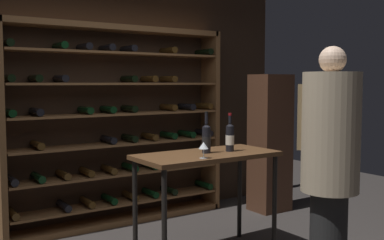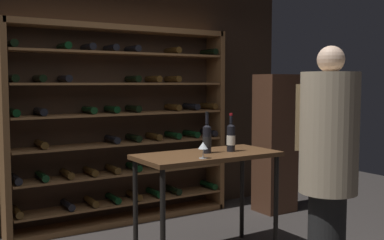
{
  "view_description": "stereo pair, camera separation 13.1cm",
  "coord_description": "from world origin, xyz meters",
  "px_view_note": "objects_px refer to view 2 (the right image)",
  "views": [
    {
      "loc": [
        -1.99,
        -2.94,
        1.58
      ],
      "look_at": [
        0.2,
        0.31,
        1.26
      ],
      "focal_mm": 43.12,
      "sensor_mm": 36.0,
      "label": 1
    },
    {
      "loc": [
        -1.88,
        -3.01,
        1.58
      ],
      "look_at": [
        0.2,
        0.31,
        1.26
      ],
      "focal_mm": 43.12,
      "sensor_mm": 36.0,
      "label": 2
    }
  ],
  "objects_px": {
    "wine_bottle_black_capsule": "(231,137)",
    "tasting_table": "(208,165)",
    "person_bystander_red_print": "(328,162)",
    "display_cabinet": "(275,143)",
    "wine_bottle_amber_reserve": "(207,138)",
    "wine_glass_stemmed_left": "(203,146)",
    "wine_rack": "(123,127)"
  },
  "relations": [
    {
      "from": "display_cabinet",
      "to": "wine_bottle_amber_reserve",
      "type": "relative_size",
      "value": 4.51
    },
    {
      "from": "wine_rack",
      "to": "wine_glass_stemmed_left",
      "type": "bearing_deg",
      "value": -89.26
    },
    {
      "from": "tasting_table",
      "to": "wine_bottle_black_capsule",
      "type": "height_order",
      "value": "wine_bottle_black_capsule"
    },
    {
      "from": "person_bystander_red_print",
      "to": "wine_bottle_amber_reserve",
      "type": "bearing_deg",
      "value": -34.84
    },
    {
      "from": "person_bystander_red_print",
      "to": "wine_glass_stemmed_left",
      "type": "relative_size",
      "value": 13.41
    },
    {
      "from": "person_bystander_red_print",
      "to": "wine_bottle_black_capsule",
      "type": "relative_size",
      "value": 5.22
    },
    {
      "from": "wine_bottle_black_capsule",
      "to": "wine_glass_stemmed_left",
      "type": "distance_m",
      "value": 0.47
    },
    {
      "from": "wine_glass_stemmed_left",
      "to": "wine_rack",
      "type": "bearing_deg",
      "value": 90.74
    },
    {
      "from": "tasting_table",
      "to": "person_bystander_red_print",
      "type": "distance_m",
      "value": 1.19
    },
    {
      "from": "person_bystander_red_print",
      "to": "wine_bottle_amber_reserve",
      "type": "xyz_separation_m",
      "value": [
        -0.27,
        1.15,
        0.07
      ]
    },
    {
      "from": "person_bystander_red_print",
      "to": "wine_bottle_amber_reserve",
      "type": "height_order",
      "value": "person_bystander_red_print"
    },
    {
      "from": "wine_rack",
      "to": "wine_bottle_amber_reserve",
      "type": "height_order",
      "value": "wine_rack"
    },
    {
      "from": "wine_rack",
      "to": "display_cabinet",
      "type": "relative_size",
      "value": 1.54
    },
    {
      "from": "person_bystander_red_print",
      "to": "display_cabinet",
      "type": "xyz_separation_m",
      "value": [
        1.27,
        1.96,
        -0.18
      ]
    },
    {
      "from": "wine_bottle_amber_reserve",
      "to": "wine_glass_stemmed_left",
      "type": "relative_size",
      "value": 2.71
    },
    {
      "from": "wine_bottle_black_capsule",
      "to": "wine_glass_stemmed_left",
      "type": "bearing_deg",
      "value": -156.22
    },
    {
      "from": "wine_rack",
      "to": "wine_bottle_black_capsule",
      "type": "height_order",
      "value": "wine_rack"
    },
    {
      "from": "person_bystander_red_print",
      "to": "display_cabinet",
      "type": "height_order",
      "value": "person_bystander_red_print"
    },
    {
      "from": "wine_rack",
      "to": "display_cabinet",
      "type": "xyz_separation_m",
      "value": [
        1.75,
        -0.56,
        -0.24
      ]
    },
    {
      "from": "wine_bottle_amber_reserve",
      "to": "wine_bottle_black_capsule",
      "type": "xyz_separation_m",
      "value": [
        0.24,
        -0.03,
        -0.0
      ]
    },
    {
      "from": "display_cabinet",
      "to": "wine_rack",
      "type": "bearing_deg",
      "value": 162.23
    },
    {
      "from": "wine_bottle_amber_reserve",
      "to": "wine_glass_stemmed_left",
      "type": "xyz_separation_m",
      "value": [
        -0.19,
        -0.22,
        -0.03
      ]
    },
    {
      "from": "wine_bottle_amber_reserve",
      "to": "wine_rack",
      "type": "bearing_deg",
      "value": 98.63
    },
    {
      "from": "wine_glass_stemmed_left",
      "to": "wine_bottle_black_capsule",
      "type": "bearing_deg",
      "value": 23.78
    },
    {
      "from": "wine_bottle_black_capsule",
      "to": "person_bystander_red_print",
      "type": "bearing_deg",
      "value": -88.4
    },
    {
      "from": "wine_bottle_black_capsule",
      "to": "tasting_table",
      "type": "bearing_deg",
      "value": 173.3
    },
    {
      "from": "tasting_table",
      "to": "display_cabinet",
      "type": "height_order",
      "value": "display_cabinet"
    },
    {
      "from": "wine_glass_stemmed_left",
      "to": "tasting_table",
      "type": "bearing_deg",
      "value": 48.61
    },
    {
      "from": "tasting_table",
      "to": "wine_bottle_amber_reserve",
      "type": "relative_size",
      "value": 3.46
    },
    {
      "from": "display_cabinet",
      "to": "tasting_table",
      "type": "bearing_deg",
      "value": -152.16
    },
    {
      "from": "person_bystander_red_print",
      "to": "wine_rack",
      "type": "bearing_deg",
      "value": -37.41
    },
    {
      "from": "person_bystander_red_print",
      "to": "display_cabinet",
      "type": "bearing_deg",
      "value": -81.27
    }
  ]
}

